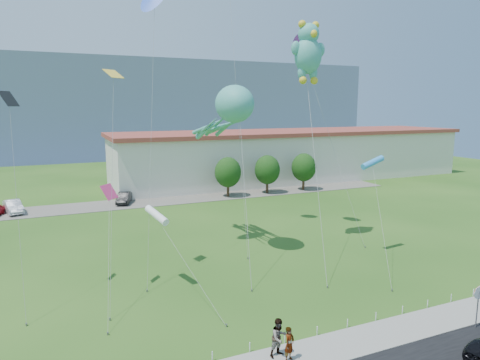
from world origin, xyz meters
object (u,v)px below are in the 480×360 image
parked_car_black (124,198)px  octopus_kite (229,113)px  pedestrian_left (289,344)px  parked_car_silver (13,207)px  teddy_bear_kite (308,51)px  stop_sign (479,297)px  pedestrian_right (279,337)px  warehouse (293,154)px

parked_car_black → octopus_kite: size_ratio=0.30×
pedestrian_left → octopus_kite: 19.76m
parked_car_silver → parked_car_black: size_ratio=1.08×
teddy_bear_kite → stop_sign: bearing=-87.4°
parked_car_black → pedestrian_right: bearing=-69.3°
pedestrian_right → parked_car_silver: bearing=100.7°
stop_sign → octopus_kite: size_ratio=0.18×
pedestrian_right → parked_car_black: bearing=82.6°
pedestrian_right → teddy_bear_kite: bearing=44.4°
octopus_kite → teddy_bear_kite: bearing=-6.5°
stop_sign → parked_car_silver: 47.13m
warehouse → parked_car_silver: 43.20m
stop_sign → teddy_bear_kite: 22.47m
pedestrian_left → parked_car_silver: pedestrian_left is taller
pedestrian_left → teddy_bear_kite: (10.38, 15.45, 15.82)m
warehouse → parked_car_silver: size_ratio=13.61×
stop_sign → teddy_bear_kite: size_ratio=0.13×
octopus_kite → teddy_bear_kite: (6.91, -0.79, 5.13)m
warehouse → teddy_bear_kite: size_ratio=3.18×
parked_car_black → teddy_bear_kite: (12.42, -22.80, 16.03)m
parked_car_black → octopus_kite: bearing=-57.9°
octopus_kite → teddy_bear_kite: teddy_bear_kite is taller
parked_car_silver → octopus_kite: (18.02, -21.91, 10.84)m
stop_sign → teddy_bear_kite: bearing=92.6°
warehouse → parked_car_silver: bearing=-168.3°
pedestrian_right → teddy_bear_kite: teddy_bear_kite is taller
stop_sign → pedestrian_left: size_ratio=1.47×
warehouse → parked_car_black: bearing=-163.8°
pedestrian_left → pedestrian_right: 0.61m
parked_car_black → octopus_kite: octopus_kite is taller
stop_sign → pedestrian_left: stop_sign is taller
parked_car_black → teddy_bear_kite: teddy_bear_kite is taller
pedestrian_right → stop_sign: bearing=-19.4°
warehouse → octopus_kite: (-24.17, -30.62, 7.52)m
stop_sign → pedestrian_left: 11.26m
pedestrian_left → teddy_bear_kite: teddy_bear_kite is taller
stop_sign → pedestrian_right: bearing=170.7°
warehouse → parked_car_black: (-29.68, -8.61, -3.38)m
parked_car_silver → teddy_bear_kite: size_ratio=0.23×
warehouse → stop_sign: (-16.50, -48.21, -2.26)m
parked_car_black → parked_car_silver: bearing=-161.5°
pedestrian_left → octopus_kite: bearing=50.6°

